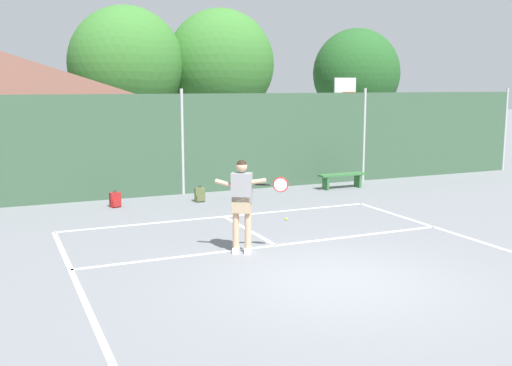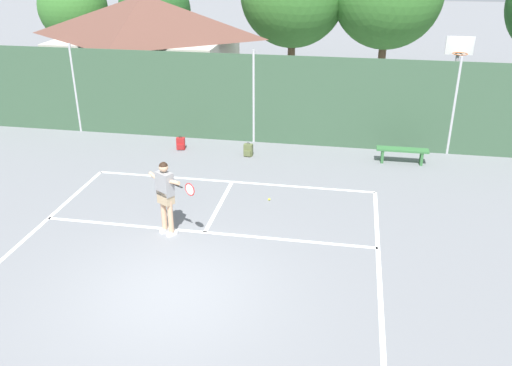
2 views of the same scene
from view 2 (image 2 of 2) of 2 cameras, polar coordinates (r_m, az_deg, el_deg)
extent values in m
plane|color=slate|center=(11.10, -8.87, -11.43)|extent=(120.00, 120.00, 0.00)
cube|color=white|center=(15.69, -2.55, 0.14)|extent=(8.20, 0.10, 0.01)
cube|color=white|center=(10.65, 13.16, -13.56)|extent=(0.10, 11.00, 0.01)
cube|color=white|center=(13.08, -5.45, -5.23)|extent=(8.20, 0.10, 0.01)
cube|color=white|center=(14.34, -3.89, -2.35)|extent=(0.10, 2.97, 0.01)
cube|color=#38563D|center=(18.41, -0.24, 8.87)|extent=(26.00, 0.05, 3.03)
cylinder|color=#B2B2B7|center=(20.55, -18.62, 9.47)|extent=(0.09, 0.09, 3.18)
cylinder|color=#B2B2B7|center=(18.39, -0.24, 9.09)|extent=(0.09, 0.09, 3.18)
cylinder|color=#B2B2B7|center=(18.40, 20.27, 7.59)|extent=(0.09, 0.09, 3.18)
cylinder|color=#9E9EA3|center=(20.03, 20.04, 8.71)|extent=(0.12, 0.12, 3.05)
cube|color=white|center=(19.58, 20.82, 13.48)|extent=(0.90, 0.06, 0.60)
torus|color=#D85919|center=(19.36, 20.84, 12.69)|extent=(0.48, 0.48, 0.02)
cube|color=beige|center=(23.51, -11.25, 11.60)|extent=(6.70, 5.13, 2.85)
pyramid|color=brown|center=(23.14, -11.71, 17.02)|extent=(7.23, 5.54, 1.64)
cylinder|color=brown|center=(30.34, -18.24, 12.71)|extent=(0.36, 0.36, 1.83)
ellipsoid|color=#38752D|center=(29.99, -18.86, 17.19)|extent=(3.51, 3.16, 3.51)
cylinder|color=brown|center=(28.58, -10.33, 12.79)|extent=(0.36, 0.36, 1.76)
ellipsoid|color=#235623|center=(28.21, -10.71, 17.56)|extent=(3.57, 3.21, 3.57)
cylinder|color=brown|center=(26.98, 3.75, 12.77)|extent=(0.36, 0.36, 2.07)
cylinder|color=brown|center=(26.84, 13.15, 12.21)|extent=(0.36, 0.36, 2.14)
cube|color=silver|center=(13.20, -9.61, -4.94)|extent=(0.24, 0.28, 0.10)
cube|color=silver|center=(13.04, -8.94, -5.30)|extent=(0.24, 0.28, 0.10)
cylinder|color=tan|center=(12.99, -9.75, -3.17)|extent=(0.13, 0.13, 0.82)
cylinder|color=tan|center=(12.82, -9.07, -3.51)|extent=(0.13, 0.13, 0.82)
cube|color=tan|center=(12.69, -9.56, -1.46)|extent=(0.43, 0.39, 0.32)
cube|color=gray|center=(12.55, -9.66, -0.07)|extent=(0.47, 0.41, 0.56)
sphere|color=tan|center=(12.39, -9.79, 1.66)|extent=(0.22, 0.22, 0.22)
sphere|color=black|center=(12.38, -9.80, 1.75)|extent=(0.21, 0.21, 0.21)
cylinder|color=tan|center=(12.38, -9.02, 0.14)|extent=(0.52, 0.37, 0.17)
cylinder|color=tan|center=(12.74, -10.48, 0.48)|extent=(0.48, 0.34, 0.22)
cylinder|color=black|center=(12.28, -8.31, -0.29)|extent=(0.28, 0.19, 0.04)
torus|color=red|center=(12.06, -7.04, -0.68)|extent=(0.27, 0.18, 0.30)
cylinder|color=silver|center=(12.06, -7.04, -0.68)|extent=(0.23, 0.14, 0.26)
sphere|color=#CCE033|center=(14.56, 1.41, -1.74)|extent=(0.07, 0.07, 0.07)
cube|color=maroon|center=(18.28, -7.99, 4.18)|extent=(0.31, 0.23, 0.40)
cube|color=maroon|center=(18.20, -8.02, 3.81)|extent=(0.23, 0.10, 0.18)
torus|color=black|center=(18.21, -8.03, 4.82)|extent=(0.09, 0.03, 0.09)
cube|color=#566038|center=(17.53, -0.82, 3.52)|extent=(0.30, 0.21, 0.40)
cube|color=#566038|center=(17.45, -0.93, 3.14)|extent=(0.23, 0.08, 0.18)
torus|color=black|center=(17.45, -0.83, 4.20)|extent=(0.09, 0.02, 0.09)
cube|color=#336B38|center=(17.47, 15.29, 3.44)|extent=(1.60, 0.36, 0.06)
cube|color=#336B38|center=(17.50, 13.26, 2.90)|extent=(0.08, 0.32, 0.45)
cube|color=#336B38|center=(17.62, 17.15, 2.60)|extent=(0.08, 0.32, 0.45)
camera|label=1|loc=(9.03, -71.72, -14.24)|focal=42.02mm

